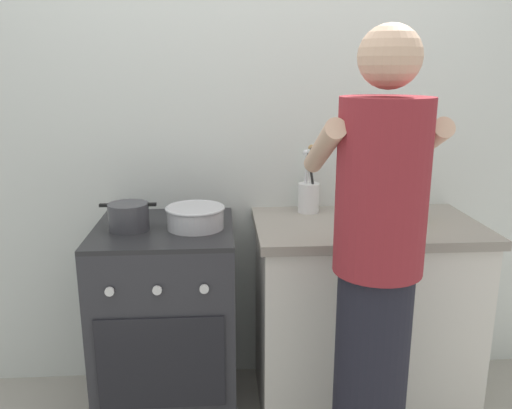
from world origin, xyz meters
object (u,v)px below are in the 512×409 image
(stove_range, at_px, (168,321))
(utensil_crock, at_px, (309,192))
(pot, at_px, (129,217))
(oil_bottle, at_px, (414,202))
(mixing_bowl, at_px, (195,216))
(person, at_px, (376,281))
(spice_bottle, at_px, (368,213))

(stove_range, distance_m, utensil_crock, 0.89)
(pot, bearing_deg, utensil_crock, 15.97)
(oil_bottle, bearing_deg, mixing_bowl, -178.81)
(mixing_bowl, bearing_deg, stove_range, 169.22)
(pot, relative_size, oil_bottle, 1.03)
(pot, bearing_deg, mixing_bowl, 1.46)
(stove_range, bearing_deg, person, -35.67)
(stove_range, bearing_deg, oil_bottle, -0.35)
(stove_range, height_order, utensil_crock, utensil_crock)
(pot, height_order, oil_bottle, oil_bottle)
(utensil_crock, distance_m, person, 0.77)
(stove_range, height_order, mixing_bowl, mixing_bowl)
(pot, height_order, person, person)
(oil_bottle, relative_size, person, 0.14)
(utensil_crock, xyz_separation_m, person, (0.11, -0.75, -0.14))
(stove_range, xyz_separation_m, mixing_bowl, (0.14, -0.03, 0.50))
(spice_bottle, relative_size, oil_bottle, 0.36)
(utensil_crock, xyz_separation_m, oil_bottle, (0.44, -0.20, -0.00))
(stove_range, bearing_deg, pot, -166.42)
(spice_bottle, bearing_deg, stove_range, -178.94)
(pot, relative_size, spice_bottle, 2.86)
(pot, xyz_separation_m, mixing_bowl, (0.28, 0.01, -0.01))
(mixing_bowl, bearing_deg, spice_bottle, 3.25)
(utensil_crock, bearing_deg, stove_range, -163.54)
(pot, distance_m, spice_bottle, 1.04)
(stove_range, height_order, pot, pot)
(spice_bottle, bearing_deg, person, -102.57)
(mixing_bowl, bearing_deg, utensil_crock, 23.01)
(utensil_crock, xyz_separation_m, spice_bottle, (0.24, -0.18, -0.06))
(pot, xyz_separation_m, utensil_crock, (0.81, 0.23, 0.04))
(stove_range, distance_m, oil_bottle, 1.23)
(stove_range, relative_size, mixing_bowl, 3.52)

